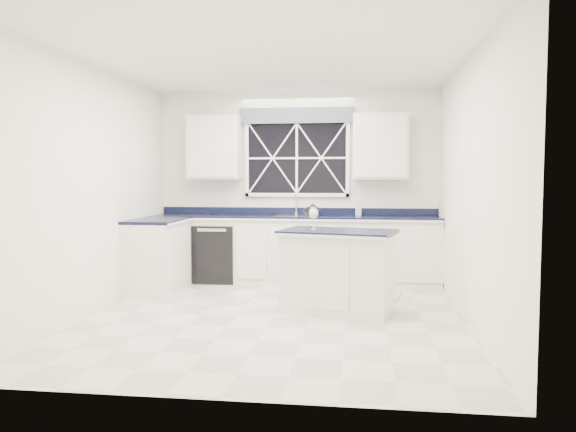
# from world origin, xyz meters

# --- Properties ---
(ground) EXTENTS (4.50, 4.50, 0.00)m
(ground) POSITION_xyz_m (0.00, 0.00, 0.00)
(ground) COLOR silver
(ground) RESTS_ON ground
(back_wall) EXTENTS (4.00, 0.10, 2.70)m
(back_wall) POSITION_xyz_m (0.00, 2.25, 1.35)
(back_wall) COLOR white
(back_wall) RESTS_ON ground
(base_cabinets) EXTENTS (3.99, 1.60, 0.90)m
(base_cabinets) POSITION_xyz_m (-0.33, 1.78, 0.45)
(base_cabinets) COLOR silver
(base_cabinets) RESTS_ON ground
(countertop) EXTENTS (3.98, 0.64, 0.04)m
(countertop) POSITION_xyz_m (0.00, 1.95, 0.92)
(countertop) COLOR black
(countertop) RESTS_ON base_cabinets
(dishwasher) EXTENTS (0.60, 0.58, 0.82)m
(dishwasher) POSITION_xyz_m (-1.10, 1.95, 0.41)
(dishwasher) COLOR black
(dishwasher) RESTS_ON ground
(window) EXTENTS (1.65, 0.09, 1.26)m
(window) POSITION_xyz_m (0.00, 2.20, 1.83)
(window) COLOR black
(window) RESTS_ON ground
(upper_cabinets) EXTENTS (3.10, 0.34, 0.90)m
(upper_cabinets) POSITION_xyz_m (0.00, 2.08, 1.90)
(upper_cabinets) COLOR silver
(upper_cabinets) RESTS_ON ground
(faucet) EXTENTS (0.05, 0.20, 0.30)m
(faucet) POSITION_xyz_m (0.00, 2.14, 1.10)
(faucet) COLOR #B3B3B5
(faucet) RESTS_ON countertop
(island) EXTENTS (1.34, 0.99, 0.90)m
(island) POSITION_xyz_m (0.67, 0.32, 0.45)
(island) COLOR silver
(island) RESTS_ON ground
(rug) EXTENTS (1.41, 1.01, 0.02)m
(rug) POSITION_xyz_m (0.74, 1.20, 0.01)
(rug) COLOR #ADADA8
(rug) RESTS_ON ground
(kettle) EXTENTS (0.25, 0.18, 0.18)m
(kettle) POSITION_xyz_m (0.25, 1.97, 1.02)
(kettle) COLOR #2B2A2D
(kettle) RESTS_ON countertop
(wine_glass) EXTENTS (0.10, 0.10, 0.24)m
(wine_glass) POSITION_xyz_m (0.39, 0.41, 1.07)
(wine_glass) COLOR white
(wine_glass) RESTS_ON island
(soap_bottle) EXTENTS (0.09, 0.09, 0.18)m
(soap_bottle) POSITION_xyz_m (0.88, 2.16, 1.03)
(soap_bottle) COLOR silver
(soap_bottle) RESTS_ON countertop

